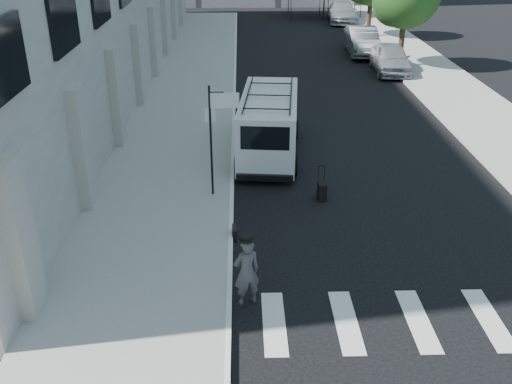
{
  "coord_description": "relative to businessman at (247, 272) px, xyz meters",
  "views": [
    {
      "loc": [
        -1.67,
        -13.01,
        8.12
      ],
      "look_at": [
        -1.29,
        0.94,
        1.3
      ],
      "focal_mm": 40.0,
      "sensor_mm": 36.0,
      "label": 1
    }
  ],
  "objects": [
    {
      "name": "parked_car_c",
      "position": [
        8.39,
        37.95,
        -0.05
      ],
      "size": [
        2.7,
        5.7,
        1.6
      ],
      "primitive_type": "imported",
      "rotation": [
        0.0,
        0.0,
        -0.08
      ],
      "color": "#929599",
      "rests_on": "ground"
    },
    {
      "name": "suitcase",
      "position": [
        2.42,
        5.26,
        -0.56
      ],
      "size": [
        0.28,
        0.42,
        1.1
      ],
      "rotation": [
        0.0,
        0.0,
        0.09
      ],
      "color": "black",
      "rests_on": "ground"
    },
    {
      "name": "ground",
      "position": [
        1.59,
        2.26,
        -0.86
      ],
      "size": [
        120.0,
        120.0,
        0.0
      ],
      "primitive_type": "plane",
      "color": "black",
      "rests_on": "ground"
    },
    {
      "name": "sign_pole",
      "position": [
        -0.77,
        5.46,
        1.8
      ],
      "size": [
        1.03,
        0.07,
        3.5
      ],
      "color": "black",
      "rests_on": "sidewalk_left"
    },
    {
      "name": "parked_car_a",
      "position": [
        8.39,
        21.21,
        -0.05
      ],
      "size": [
        2.18,
        4.81,
        1.6
      ],
      "primitive_type": "imported",
      "rotation": [
        0.0,
        0.0,
        -0.06
      ],
      "color": "#999DA0",
      "rests_on": "ground"
    },
    {
      "name": "cargo_van",
      "position": [
        0.95,
        9.19,
        0.32
      ],
      "size": [
        2.57,
        6.17,
        2.27
      ],
      "rotation": [
        0.0,
        0.0,
        -0.1
      ],
      "color": "silver",
      "rests_on": "ground"
    },
    {
      "name": "sidewalk_right",
      "position": [
        10.59,
        22.26,
        -0.78
      ],
      "size": [
        4.0,
        56.0,
        0.15
      ],
      "primitive_type": "cube",
      "color": "gray",
      "rests_on": "ground"
    },
    {
      "name": "parked_car_b",
      "position": [
        7.67,
        25.84,
        -0.02
      ],
      "size": [
        1.95,
        5.14,
        1.67
      ],
      "primitive_type": "imported",
      "rotation": [
        0.0,
        0.0,
        -0.04
      ],
      "color": "#53555A",
      "rests_on": "ground"
    },
    {
      "name": "businessman",
      "position": [
        0.0,
        0.0,
        0.0
      ],
      "size": [
        0.73,
        0.61,
        1.71
      ],
      "primitive_type": "imported",
      "rotation": [
        0.0,
        0.0,
        3.51
      ],
      "color": "#3F3E41",
      "rests_on": "ground"
    },
    {
      "name": "sidewalk_left",
      "position": [
        -2.66,
        18.26,
        -0.78
      ],
      "size": [
        4.5,
        48.0,
        0.15
      ],
      "primitive_type": "cube",
      "color": "gray",
      "rests_on": "ground"
    },
    {
      "name": "briefcase",
      "position": [
        -0.31,
        2.96,
        -0.69
      ],
      "size": [
        0.13,
        0.44,
        0.34
      ],
      "primitive_type": "cube",
      "rotation": [
        0.0,
        0.0,
        0.01
      ],
      "color": "black",
      "rests_on": "ground"
    }
  ]
}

